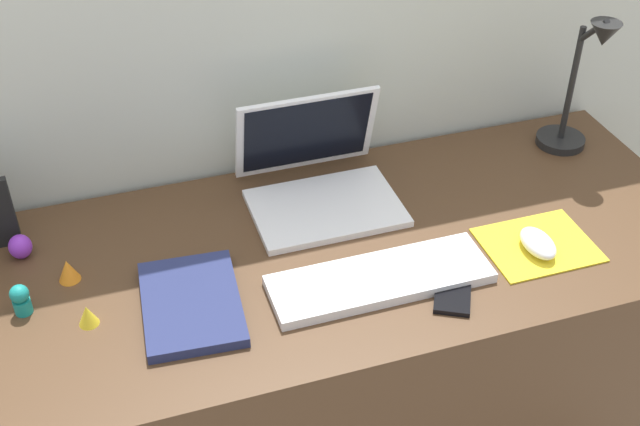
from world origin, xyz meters
name	(u,v)px	position (x,y,z in m)	size (l,w,h in m)	color
back_wall	(257,150)	(0.00, 0.35, 0.76)	(2.83, 0.05, 1.52)	beige
desk	(305,384)	(0.00, 0.00, 0.37)	(1.63, 0.62, 0.74)	#4C331E
laptop	(317,174)	(0.08, 0.18, 0.79)	(0.30, 0.27, 0.21)	white
keyboard	(380,279)	(0.11, -0.12, 0.75)	(0.41, 0.13, 0.02)	white
mousepad	(538,245)	(0.44, -0.12, 0.74)	(0.21, 0.17, 0.00)	yellow
mouse	(538,243)	(0.43, -0.13, 0.76)	(0.06, 0.10, 0.03)	white
cell_phone	(453,290)	(0.23, -0.19, 0.74)	(0.06, 0.13, 0.01)	black
desk_lamp	(580,89)	(0.68, 0.16, 0.90)	(0.11, 0.16, 0.33)	black
notebook_pad	(191,303)	(-0.23, -0.08, 0.75)	(0.17, 0.24, 0.02)	navy
toy_figurine_yellow	(88,315)	(-0.41, -0.06, 0.76)	(0.04, 0.04, 0.04)	yellow
toy_figurine_teal	(21,301)	(-0.51, 0.00, 0.77)	(0.03, 0.03, 0.06)	teal
toy_figurine_purple	(20,247)	(-0.51, 0.16, 0.76)	(0.04, 0.04, 0.05)	purple
toy_figurine_orange	(68,270)	(-0.43, 0.06, 0.76)	(0.04, 0.04, 0.04)	orange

